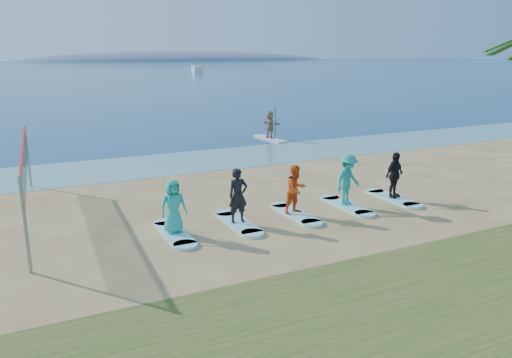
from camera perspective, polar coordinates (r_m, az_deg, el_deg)
name	(u,v)px	position (r m, az deg, el deg)	size (l,w,h in m)	color
ground	(317,221)	(16.47, 6.95, -4.80)	(600.00, 600.00, 0.00)	tan
shallow_water	(204,160)	(25.57, -5.93, 2.17)	(600.00, 600.00, 0.00)	teal
ocean	(37,69)	(173.28, -23.77, 11.40)	(600.00, 600.00, 0.00)	navy
island_ridge	(186,60)	(329.72, -8.03, 13.29)	(220.00, 56.00, 18.00)	slate
volleyball_net	(25,163)	(17.66, -24.93, 1.68)	(0.49, 9.08, 2.50)	gray
paddleboard	(270,139)	(31.43, 1.61, 4.62)	(0.70, 3.00, 0.12)	silver
paddleboarder	(270,124)	(31.29, 1.63, 6.26)	(1.57, 0.50, 1.70)	tan
boat_offshore_b	(197,72)	(139.22, -6.77, 12.05)	(2.10, 6.26, 1.63)	silver
surfboard_0	(174,233)	(15.35, -9.30, -6.16)	(0.70, 2.20, 0.09)	#96E2E9
student_0	(173,206)	(15.07, -9.43, -3.07)	(0.80, 0.52, 1.64)	teal
surfboard_1	(238,223)	(16.03, -2.03, -5.06)	(0.70, 2.20, 0.09)	#96E2E9
student_1	(238,196)	(15.75, -2.06, -1.91)	(0.64, 0.42, 1.75)	black
surfboard_2	(295,214)	(16.96, 4.52, -4.00)	(0.70, 2.20, 0.09)	#96E2E9
student_2	(296,189)	(16.70, 4.58, -1.17)	(0.80, 0.62, 1.65)	#D94E16
surfboard_3	(347,206)	(18.08, 10.31, -3.02)	(0.70, 2.20, 0.09)	#96E2E9
student_3	(348,180)	(17.82, 10.45, -0.09)	(1.17, 0.67, 1.82)	teal
surfboard_4	(393,198)	(19.37, 15.37, -2.13)	(0.70, 2.20, 0.09)	#96E2E9
student_4	(394,175)	(19.14, 15.54, 0.45)	(1.00, 0.42, 1.71)	black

